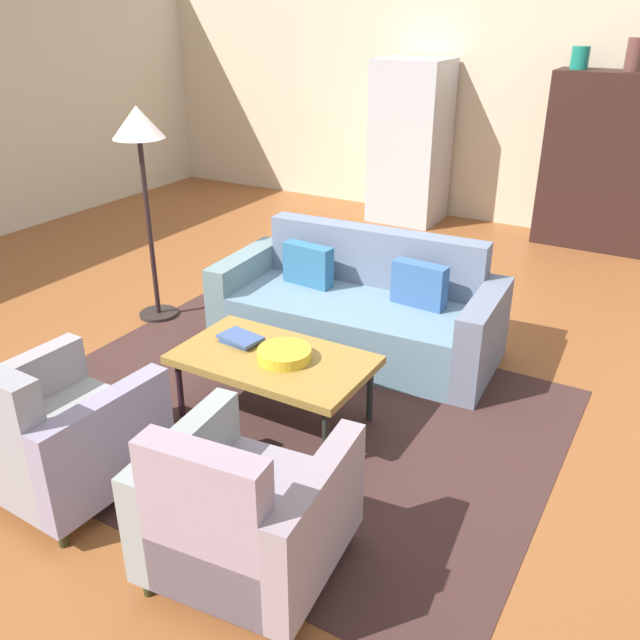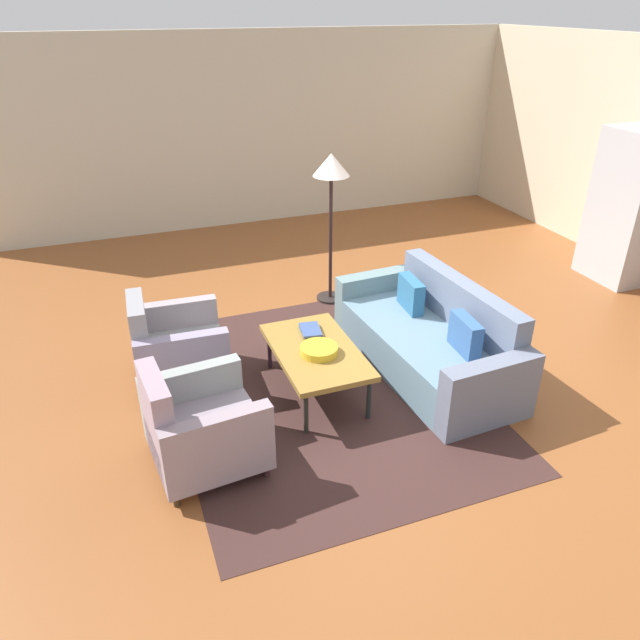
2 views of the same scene
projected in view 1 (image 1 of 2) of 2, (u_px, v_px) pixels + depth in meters
ground_plane at (319, 360)px, 5.04m from camera, size 11.24×11.24×0.00m
wall_back at (502, 101)px, 7.68m from camera, size 9.36×0.12×2.80m
area_rug at (280, 414)px, 4.37m from camera, size 3.40×2.60×0.01m
couch at (360, 311)px, 5.14m from camera, size 2.15×1.02×0.86m
coffee_table at (274, 362)px, 4.16m from camera, size 1.20×0.70×0.45m
armchair_left at (55, 438)px, 3.55m from camera, size 0.84×0.84×0.88m
armchair_right at (242, 517)px, 3.00m from camera, size 0.87×0.87×0.88m
fruit_bowl at (284, 354)px, 4.09m from camera, size 0.33×0.33×0.07m
book_stack at (241, 339)px, 4.30m from camera, size 0.29×0.21×0.04m
cabinet at (604, 162)px, 7.05m from camera, size 1.20×0.51×1.80m
vase_tall at (580, 58)px, 6.80m from camera, size 0.18×0.18×0.22m
vase_round at (634, 54)px, 6.56m from camera, size 0.16×0.16×0.31m
refrigerator at (410, 142)px, 7.93m from camera, size 0.80×0.73×1.85m
floor_lamp at (140, 143)px, 5.14m from camera, size 0.40×0.40×1.72m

